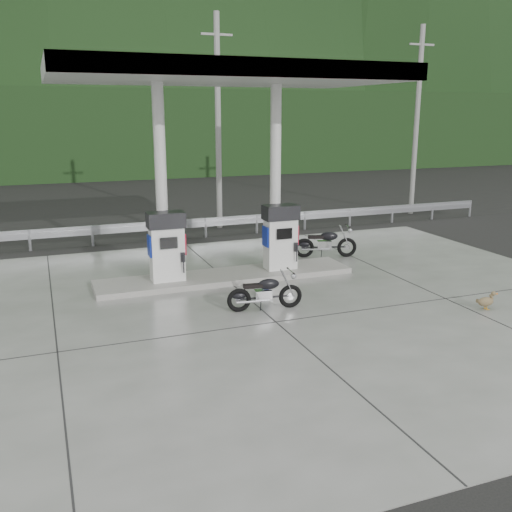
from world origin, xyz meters
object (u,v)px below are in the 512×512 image
object	(u,v)px
gas_pump_left	(167,247)
gas_pump_right	(280,237)
motorcycle_right	(326,243)
motorcycle_left	(265,293)
duck	(486,302)

from	to	relation	value
gas_pump_left	gas_pump_right	bearing A→B (deg)	0.00
motorcycle_right	gas_pump_right	bearing A→B (deg)	-131.49
motorcycle_left	duck	size ratio (longest dim) A/B	3.34
gas_pump_left	motorcycle_right	distance (m)	5.46
gas_pump_right	motorcycle_left	size ratio (longest dim) A/B	1.09
motorcycle_right	duck	size ratio (longest dim) A/B	3.69
gas_pump_left	motorcycle_left	xyz separation A→B (m)	(1.68, -2.65, -0.66)
gas_pump_right	motorcycle_left	distance (m)	3.12
motorcycle_right	motorcycle_left	bearing A→B (deg)	-115.07
motorcycle_left	duck	distance (m)	5.09
motorcycle_left	duck	bearing A→B (deg)	-13.78
motorcycle_left	duck	world-z (taller)	motorcycle_left
motorcycle_right	duck	distance (m)	5.82
gas_pump_right	motorcycle_right	world-z (taller)	gas_pump_right
duck	motorcycle_left	bearing A→B (deg)	162.70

